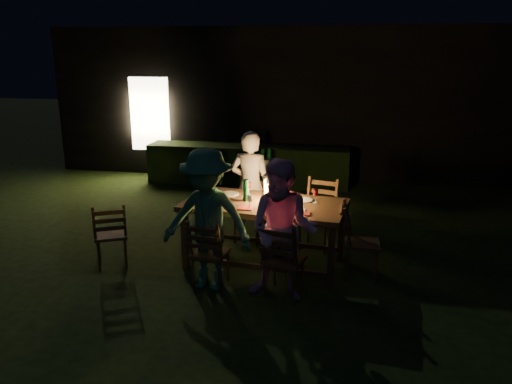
% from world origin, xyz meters
% --- Properties ---
extents(garden_envelope, '(40.00, 40.00, 3.20)m').
position_xyz_m(garden_envelope, '(-0.01, 6.15, 1.58)').
color(garden_envelope, black).
rests_on(garden_envelope, ground).
extents(dining_table, '(2.15, 1.24, 0.85)m').
position_xyz_m(dining_table, '(0.55, -0.28, 0.77)').
color(dining_table, '#51311B').
rests_on(dining_table, ground).
extents(chair_near_left, '(0.44, 0.47, 0.89)m').
position_xyz_m(chair_near_left, '(0.01, -0.99, 0.27)').
color(chair_near_left, '#51311B').
rests_on(chair_near_left, ground).
extents(chair_near_right, '(0.52, 0.55, 0.95)m').
position_xyz_m(chair_near_right, '(0.90, -1.10, 0.29)').
color(chair_near_right, '#51311B').
rests_on(chair_near_right, ground).
extents(chair_far_left, '(0.46, 0.48, 0.93)m').
position_xyz_m(chair_far_left, '(0.19, 0.53, 0.28)').
color(chair_far_left, '#51311B').
rests_on(chair_far_left, ground).
extents(chair_far_right, '(0.56, 0.58, 1.01)m').
position_xyz_m(chair_far_right, '(1.18, 0.42, 0.31)').
color(chair_far_right, '#51311B').
rests_on(chair_far_right, ground).
extents(chair_end, '(0.47, 0.43, 0.97)m').
position_xyz_m(chair_end, '(1.77, -0.42, 0.29)').
color(chair_end, '#51311B').
rests_on(chair_end, ground).
extents(chair_spare, '(0.56, 0.57, 0.91)m').
position_xyz_m(chair_spare, '(-1.40, -0.68, 0.28)').
color(chair_spare, '#51311B').
rests_on(chair_spare, ground).
extents(person_house_side, '(0.63, 0.45, 1.62)m').
position_xyz_m(person_house_side, '(0.19, 0.58, 0.81)').
color(person_house_side, beige).
rests_on(person_house_side, ground).
extents(person_opp_right, '(0.85, 0.69, 1.61)m').
position_xyz_m(person_opp_right, '(0.90, -1.15, 0.80)').
color(person_opp_right, '#E79FCA').
rests_on(person_opp_right, ground).
extents(person_opp_left, '(1.14, 0.74, 1.67)m').
position_xyz_m(person_opp_left, '(0.01, -1.04, 0.84)').
color(person_opp_left, '#387050').
rests_on(person_opp_left, ground).
extents(lantern, '(0.16, 0.16, 0.35)m').
position_xyz_m(lantern, '(0.60, -0.24, 1.01)').
color(lantern, white).
rests_on(lantern, dining_table).
extents(plate_far_left, '(0.25, 0.25, 0.01)m').
position_xyz_m(plate_far_left, '(0.02, -0.00, 0.86)').
color(plate_far_left, white).
rests_on(plate_far_left, dining_table).
extents(plate_near_left, '(0.25, 0.25, 0.01)m').
position_xyz_m(plate_near_left, '(-0.03, -0.44, 0.86)').
color(plate_near_left, white).
rests_on(plate_near_left, dining_table).
extents(plate_far_right, '(0.25, 0.25, 0.01)m').
position_xyz_m(plate_far_right, '(1.02, -0.11, 0.86)').
color(plate_far_right, white).
rests_on(plate_far_right, dining_table).
extents(plate_near_right, '(0.25, 0.25, 0.01)m').
position_xyz_m(plate_near_right, '(0.97, -0.55, 0.86)').
color(plate_near_right, white).
rests_on(plate_near_right, dining_table).
extents(wineglass_a, '(0.06, 0.06, 0.18)m').
position_xyz_m(wineglass_a, '(0.28, 0.03, 0.94)').
color(wineglass_a, '#59070F').
rests_on(wineglass_a, dining_table).
extents(wineglass_b, '(0.06, 0.06, 0.18)m').
position_xyz_m(wineglass_b, '(-0.18, -0.32, 0.94)').
color(wineglass_b, '#59070F').
rests_on(wineglass_b, dining_table).
extents(wineglass_c, '(0.06, 0.06, 0.18)m').
position_xyz_m(wineglass_c, '(0.81, -0.59, 0.94)').
color(wineglass_c, '#59070F').
rests_on(wineglass_c, dining_table).
extents(wineglass_d, '(0.06, 0.06, 0.18)m').
position_xyz_m(wineglass_d, '(1.18, -0.17, 0.94)').
color(wineglass_d, '#59070F').
rests_on(wineglass_d, dining_table).
extents(wineglass_e, '(0.06, 0.06, 0.18)m').
position_xyz_m(wineglass_e, '(0.41, -0.57, 0.94)').
color(wineglass_e, silver).
rests_on(wineglass_e, dining_table).
extents(bottle_table, '(0.07, 0.07, 0.28)m').
position_xyz_m(bottle_table, '(0.30, -0.25, 0.99)').
color(bottle_table, '#0F471E').
rests_on(bottle_table, dining_table).
extents(napkin_left, '(0.18, 0.14, 0.01)m').
position_xyz_m(napkin_left, '(0.36, -0.58, 0.86)').
color(napkin_left, red).
rests_on(napkin_left, dining_table).
extents(napkin_right, '(0.18, 0.14, 0.01)m').
position_xyz_m(napkin_right, '(1.06, -0.64, 0.86)').
color(napkin_right, red).
rests_on(napkin_right, dining_table).
extents(phone, '(0.14, 0.07, 0.01)m').
position_xyz_m(phone, '(-0.10, -0.51, 0.86)').
color(phone, black).
rests_on(phone, dining_table).
extents(side_table, '(0.50, 0.50, 0.67)m').
position_xyz_m(side_table, '(0.15, 2.18, 0.59)').
color(side_table, brown).
rests_on(side_table, ground).
extents(ice_bucket, '(0.30, 0.30, 0.22)m').
position_xyz_m(ice_bucket, '(0.15, 2.18, 0.78)').
color(ice_bucket, '#A5A8AD').
rests_on(ice_bucket, side_table).
extents(bottle_bucket_a, '(0.07, 0.07, 0.32)m').
position_xyz_m(bottle_bucket_a, '(0.10, 2.14, 0.83)').
color(bottle_bucket_a, '#0F471E').
rests_on(bottle_bucket_a, side_table).
extents(bottle_bucket_b, '(0.07, 0.07, 0.32)m').
position_xyz_m(bottle_bucket_b, '(0.20, 2.22, 0.83)').
color(bottle_bucket_b, '#0F471E').
rests_on(bottle_bucket_b, side_table).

